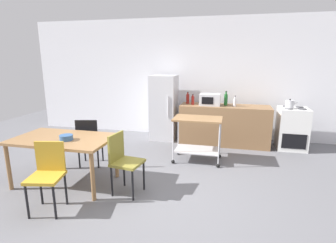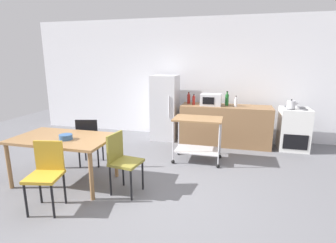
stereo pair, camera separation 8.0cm
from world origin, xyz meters
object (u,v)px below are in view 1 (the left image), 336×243
Objects in this scene: chair_mustard at (47,172)px; chair_olive at (124,159)px; bottle_vinegar at (188,99)px; fruit_bowl at (66,138)px; bottle_soy_sauce at (226,99)px; kettle at (290,104)px; stove_oven at (292,128)px; kitchen_cart at (197,132)px; microwave at (210,100)px; chair_black at (89,139)px; dining_table at (63,143)px; bottle_sparkling_water at (193,100)px; refrigerator at (164,108)px; bottle_olive_oil at (235,102)px.

chair_olive is at bearing 28.06° from chair_mustard.
bottle_vinegar is (0.48, 2.78, 0.50)m from chair_olive.
chair_mustard is 0.68m from fruit_bowl.
bottle_soy_sauce is at bearing -2.75° from bottle_vinegar.
chair_mustard is at bearing 137.90° from chair_olive.
chair_mustard is 4.76m from kettle.
bottle_vinegar is at bearing 178.09° from stove_oven.
kitchen_cart is 2.34m from fruit_bowl.
chair_black is at bearing -137.05° from microwave.
dining_table is 3.06m from bottle_sparkling_water.
dining_table is at bearing -108.52° from refrigerator.
kitchen_cart is 3.79× the size of bottle_olive_oil.
bottle_soy_sauce reaches higher than chair_mustard.
bottle_soy_sauce is at bearing -18.18° from chair_olive.
chair_black is at bearing 97.80° from fruit_bowl.
fruit_bowl is (-2.24, -2.77, -0.24)m from bottle_soy_sauce.
chair_black is 3.71× the size of kettle.
chair_mustard is at bearing -71.34° from dining_table.
bottle_olive_oil is at bearing -8.84° from bottle_vinegar.
dining_table is 3.26× the size of microwave.
fruit_bowl is at bearing 84.12° from chair_black.
kitchen_cart is 3.80× the size of kettle.
kitchen_cart is at bearing -147.72° from stove_oven.
kitchen_cart is (-1.91, -1.21, 0.12)m from stove_oven.
fruit_bowl is at bearing -143.43° from stove_oven.
refrigerator reaches higher than stove_oven.
chair_olive and chair_mustard have the same top height.
kettle is at bearing -0.43° from bottle_olive_oil.
fruit_bowl is (-1.77, -1.52, 0.22)m from kitchen_cart.
kitchen_cart is at bearing -76.97° from bottle_sparkling_water.
bottle_soy_sauce reaches higher than dining_table.
chair_mustard is 2.70m from kitchen_cart.
bottle_olive_oil is at bearing -32.40° from bottle_soy_sauce.
chair_mustard is 1.45m from chair_black.
refrigerator is 6.46× the size of bottle_olive_oil.
bottle_olive_oil is at bearing 179.57° from kettle.
microwave is (2.00, 1.86, 0.51)m from chair_black.
bottle_sparkling_water is (0.14, -0.14, -0.01)m from bottle_vinegar.
stove_oven reaches higher than chair_black.
chair_olive is 1.73m from kitchen_cart.
microwave is at bearing 83.97° from kitchen_cart.
fruit_bowl is at bearing -37.34° from dining_table.
microwave is 1.92× the size of kettle.
bottle_soy_sauce is at bearing 13.18° from microwave.
dining_table is 2.37m from kitchen_cart.
bottle_olive_oil is at bearing -175.85° from stove_oven.
bottle_vinegar is at bearing 171.16° from bottle_olive_oil.
chair_mustard is at bearing -101.06° from refrigerator.
refrigerator reaches higher than fruit_bowl.
chair_mustard is 3.71× the size of kettle.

